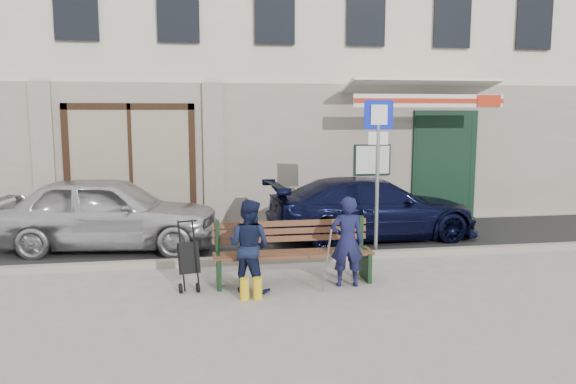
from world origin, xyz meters
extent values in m
plane|color=#9E9991|center=(0.00, 0.00, 0.00)|extent=(80.00, 80.00, 0.00)
cube|color=#282828|center=(0.00, 3.10, 0.01)|extent=(60.00, 3.20, 0.01)
cube|color=#9E9384|center=(0.00, 1.50, 0.06)|extent=(60.00, 0.18, 0.12)
cube|color=beige|center=(0.00, 8.50, 5.00)|extent=(20.00, 7.00, 10.00)
cube|color=#9E9384|center=(0.00, 4.96, 1.60)|extent=(20.00, 0.12, 3.20)
cube|color=maroon|center=(-3.20, 5.02, 1.55)|extent=(2.50, 0.12, 2.00)
cube|color=black|center=(4.10, 4.88, 1.30)|extent=(1.60, 0.10, 2.60)
cube|color=black|center=(4.10, 5.35, 1.20)|extent=(1.25, 0.90, 2.40)
cube|color=white|center=(2.30, 4.85, 1.45)|extent=(0.80, 0.03, 0.65)
cube|color=white|center=(3.20, 4.62, 3.08)|extent=(3.40, 1.72, 0.42)
cube|color=white|center=(3.20, 3.77, 2.80)|extent=(3.40, 0.05, 0.28)
cube|color=#B22A15|center=(3.20, 3.74, 2.80)|extent=(3.40, 0.02, 0.10)
imported|color=silver|center=(-3.44, 2.94, 0.70)|extent=(4.30, 2.17, 1.40)
imported|color=black|center=(1.71, 3.00, 0.62)|extent=(4.40, 2.00, 1.25)
cylinder|color=gray|center=(1.38, 1.75, 1.33)|extent=(0.07, 0.07, 2.66)
cube|color=#0D1FC3|center=(1.38, 1.75, 2.51)|extent=(0.51, 0.10, 0.51)
cube|color=white|center=(1.38, 1.72, 2.51)|extent=(0.29, 0.06, 0.35)
cube|color=white|center=(1.38, 1.75, 2.10)|extent=(0.35, 0.08, 0.23)
cube|color=brown|center=(-0.40, 0.30, 0.45)|extent=(2.40, 0.50, 0.04)
cube|color=brown|center=(-0.40, 0.58, 0.74)|extent=(2.40, 0.10, 0.36)
cube|color=#16311B|center=(-1.52, 0.30, 0.23)|extent=(0.06, 0.50, 0.45)
cube|color=#16311B|center=(0.72, 0.30, 0.23)|extent=(0.06, 0.50, 0.45)
cube|color=white|center=(0.35, 0.20, 0.48)|extent=(0.34, 0.25, 0.11)
cylinder|color=gray|center=(-0.05, -0.37, 0.50)|extent=(0.07, 0.34, 0.96)
cylinder|color=gold|center=(-1.20, -0.35, 0.15)|extent=(0.13, 0.13, 0.30)
cylinder|color=gold|center=(-1.02, -0.35, 0.15)|extent=(0.13, 0.13, 0.30)
imported|color=#15173A|center=(0.35, 0.03, 0.67)|extent=(0.52, 0.37, 1.34)
imported|color=#131934|center=(-1.10, 0.01, 0.67)|extent=(0.82, 0.78, 1.34)
cylinder|color=black|center=(-2.07, 0.07, 0.07)|extent=(0.07, 0.15, 0.14)
cylinder|color=black|center=(-1.82, 0.07, 0.07)|extent=(0.07, 0.15, 0.14)
cube|color=black|center=(-1.95, 0.28, 0.46)|extent=(0.34, 0.32, 0.48)
cylinder|color=black|center=(-1.95, 0.40, 0.98)|extent=(0.26, 0.09, 0.02)
camera|label=1|loc=(-1.84, -7.77, 2.54)|focal=35.00mm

